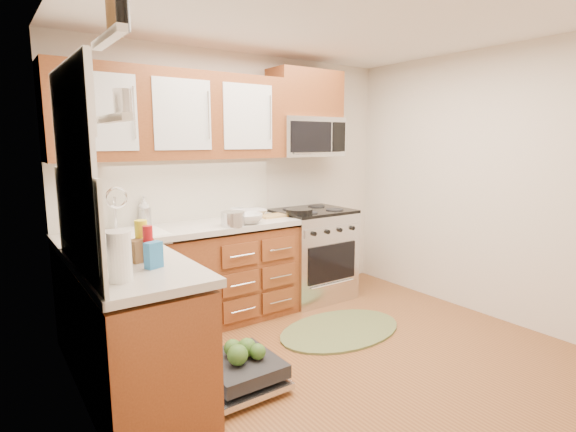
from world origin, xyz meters
TOP-DOWN VIEW (x-y plane):
  - floor at (0.00, 0.00)m, footprint 3.50×3.50m
  - ceiling at (0.00, 0.00)m, footprint 3.50×3.50m
  - wall_back at (0.00, 1.75)m, footprint 3.50×0.04m
  - wall_left at (-1.75, 0.00)m, footprint 0.04×3.50m
  - wall_right at (1.75, 0.00)m, footprint 0.04×3.50m
  - base_cabinet_back at (-0.73, 1.45)m, footprint 2.05×0.60m
  - base_cabinet_left at (-1.45, 0.52)m, footprint 0.60×1.25m
  - countertop_back at (-0.72, 1.44)m, footprint 2.07×0.64m
  - countertop_left at (-1.44, 0.53)m, footprint 0.64×1.27m
  - backsplash_back at (-0.73, 1.74)m, footprint 2.05×0.02m
  - backsplash_left at (-1.74, 0.52)m, footprint 0.02×1.25m
  - upper_cabinets at (-0.73, 1.57)m, footprint 2.05×0.35m
  - cabinet_over_mw at (0.68, 1.57)m, footprint 0.76×0.35m
  - range at (0.68, 1.43)m, footprint 0.76×0.64m
  - microwave at (0.68, 1.55)m, footprint 0.76×0.38m
  - sink at (-1.25, 1.42)m, footprint 0.62×0.50m
  - dishwasher at (-0.86, 0.30)m, footprint 0.70×0.60m
  - window at (-1.74, 0.50)m, footprint 0.03×1.05m
  - window_blind at (-1.71, 0.50)m, footprint 0.02×0.96m
  - shelf_upper at (-1.72, -0.35)m, footprint 0.04×0.40m
  - shelf_lower at (-1.72, -0.35)m, footprint 0.04×0.40m
  - rug at (0.34, 0.58)m, footprint 1.37×1.11m
  - skillet at (0.40, 1.29)m, footprint 0.27×0.27m
  - stock_pot at (-0.37, 1.22)m, footprint 0.25×0.25m
  - cutting_board at (0.18, 1.42)m, footprint 0.28×0.18m
  - canister at (-1.00, 1.65)m, footprint 0.12×0.12m
  - paper_towel_roll at (-1.60, 0.17)m, footprint 0.16×0.16m
  - mustard_bottle at (-1.36, 0.58)m, footprint 0.09×0.09m
  - red_bottle at (-1.35, 0.47)m, footprint 0.06×0.06m
  - wooden_box at (-1.39, 0.52)m, footprint 0.16×0.13m
  - blue_carton at (-1.37, 0.32)m, footprint 0.11×0.09m
  - bowl_a at (0.07, 1.60)m, footprint 0.28×0.28m
  - bowl_b at (-0.21, 1.25)m, footprint 0.36×0.36m
  - cup at (-0.18, 1.49)m, footprint 0.15×0.15m
  - soap_bottle_a at (-1.00, 1.68)m, footprint 0.10×0.10m
  - soap_bottle_b at (-1.59, 1.05)m, footprint 0.10×0.10m
  - soap_bottle_c at (-1.53, 0.58)m, footprint 0.14×0.14m

SIDE VIEW (x-z plane):
  - floor at x=0.00m, z-range 0.00..0.00m
  - rug at x=0.34m, z-range 0.00..0.02m
  - dishwasher at x=-0.86m, z-range 0.00..0.20m
  - base_cabinet_back at x=-0.73m, z-range 0.00..0.85m
  - base_cabinet_left at x=-1.45m, z-range 0.00..0.85m
  - range at x=0.68m, z-range 0.00..0.95m
  - sink at x=-1.25m, z-range 0.67..0.93m
  - countertop_back at x=-0.72m, z-range 0.88..0.93m
  - countertop_left at x=-1.44m, z-range 0.88..0.93m
  - cutting_board at x=0.18m, z-range 0.93..0.95m
  - bowl_a at x=0.07m, z-range 0.93..0.99m
  - bowl_b at x=-0.21m, z-range 0.93..1.01m
  - skillet at x=0.40m, z-range 0.95..1.00m
  - cup at x=-0.18m, z-range 0.93..1.03m
  - stock_pot at x=-0.37m, z-range 0.93..1.05m
  - wooden_box at x=-1.39m, z-range 0.93..1.06m
  - blue_carton at x=-1.37m, z-range 0.93..1.08m
  - canister at x=-1.00m, z-range 0.93..1.09m
  - soap_bottle_c at x=-1.53m, z-range 0.93..1.10m
  - soap_bottle_b at x=-1.59m, z-range 0.93..1.11m
  - red_bottle at x=-1.35m, z-range 0.93..1.15m
  - mustard_bottle at x=-1.36m, z-range 0.93..1.17m
  - soap_bottle_a at x=-1.00m, z-range 0.93..1.19m
  - paper_towel_roll at x=-1.60m, z-range 0.93..1.19m
  - backsplash_back at x=-0.73m, z-range 0.93..1.49m
  - backsplash_left at x=-1.74m, z-range 0.93..1.49m
  - wall_back at x=0.00m, z-range 0.00..2.50m
  - wall_left at x=-1.75m, z-range 0.00..2.50m
  - wall_right at x=1.75m, z-range 0.00..2.50m
  - window at x=-1.74m, z-range 1.02..2.08m
  - microwave at x=0.68m, z-range 1.50..1.90m
  - shelf_lower at x=-1.72m, z-range 1.74..1.76m
  - upper_cabinets at x=-0.73m, z-range 1.50..2.25m
  - window_blind at x=-1.71m, z-range 1.68..2.08m
  - shelf_upper at x=-1.72m, z-range 2.03..2.06m
  - cabinet_over_mw at x=0.68m, z-range 1.90..2.37m
  - ceiling at x=0.00m, z-range 2.50..2.50m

